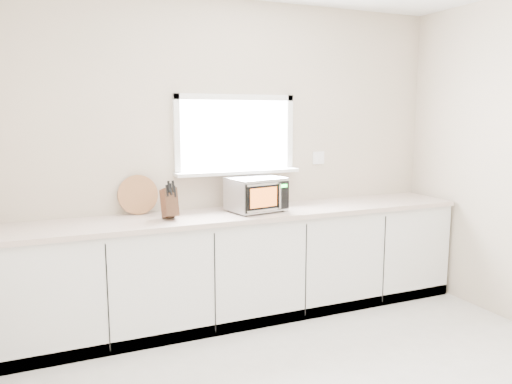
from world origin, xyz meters
TOP-DOWN VIEW (x-y plane):
  - back_wall at (0.00, 2.00)m, footprint 4.00×0.17m
  - cabinets at (0.00, 1.70)m, footprint 3.92×0.60m
  - countertop at (0.00, 1.69)m, footprint 3.92×0.64m
  - microwave at (0.07, 1.67)m, footprint 0.50×0.42m
  - knife_block at (-0.68, 1.66)m, footprint 0.11×0.22m
  - cutting_board at (-0.87, 1.94)m, footprint 0.32×0.08m
  - coffee_grinder at (0.11, 1.74)m, footprint 0.13×0.13m

SIDE VIEW (x-z plane):
  - cabinets at x=0.00m, z-range 0.00..0.88m
  - countertop at x=0.00m, z-range 0.88..0.92m
  - coffee_grinder at x=0.11m, z-range 0.92..1.11m
  - knife_block at x=-0.68m, z-range 0.90..1.20m
  - microwave at x=0.07m, z-range 0.93..1.21m
  - cutting_board at x=-0.87m, z-range 0.92..1.24m
  - back_wall at x=0.00m, z-range 0.01..2.71m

